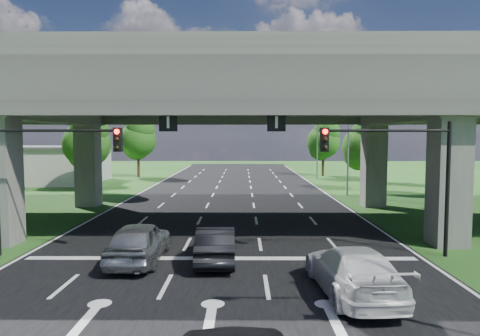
{
  "coord_description": "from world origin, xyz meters",
  "views": [
    {
      "loc": [
        0.95,
        -14.8,
        5.31
      ],
      "look_at": [
        0.79,
        9.29,
        3.57
      ],
      "focal_mm": 32.0,
      "sensor_mm": 36.0,
      "label": 1
    }
  ],
  "objects_px": {
    "signal_right": "(399,163)",
    "streetlight_far": "(344,131)",
    "car_silver": "(139,242)",
    "car_dark": "(216,244)",
    "streetlight_beyond": "(314,133)",
    "signal_left": "(44,163)",
    "car_white": "(352,270)"
  },
  "relations": [
    {
      "from": "signal_right",
      "to": "streetlight_far",
      "type": "height_order",
      "value": "streetlight_far"
    },
    {
      "from": "streetlight_far",
      "to": "car_silver",
      "type": "bearing_deg",
      "value": -122.81
    },
    {
      "from": "signal_right",
      "to": "car_dark",
      "type": "height_order",
      "value": "signal_right"
    },
    {
      "from": "streetlight_beyond",
      "to": "signal_right",
      "type": "bearing_deg",
      "value": -93.61
    },
    {
      "from": "streetlight_beyond",
      "to": "car_silver",
      "type": "bearing_deg",
      "value": -110.1
    },
    {
      "from": "streetlight_beyond",
      "to": "car_silver",
      "type": "xyz_separation_m",
      "value": [
        -13.54,
        -37.0,
        -4.96
      ]
    },
    {
      "from": "streetlight_far",
      "to": "car_silver",
      "type": "xyz_separation_m",
      "value": [
        -13.54,
        -21.0,
        -4.96
      ]
    },
    {
      "from": "car_dark",
      "to": "streetlight_beyond",
      "type": "bearing_deg",
      "value": -107.69
    },
    {
      "from": "streetlight_far",
      "to": "car_dark",
      "type": "bearing_deg",
      "value": -116.12
    },
    {
      "from": "signal_right",
      "to": "signal_left",
      "type": "height_order",
      "value": "same"
    },
    {
      "from": "signal_right",
      "to": "signal_left",
      "type": "relative_size",
      "value": 1.0
    },
    {
      "from": "signal_right",
      "to": "streetlight_beyond",
      "type": "xyz_separation_m",
      "value": [
        2.27,
        36.06,
        1.66
      ]
    },
    {
      "from": "signal_left",
      "to": "car_silver",
      "type": "relative_size",
      "value": 1.19
    },
    {
      "from": "signal_left",
      "to": "streetlight_beyond",
      "type": "distance_m",
      "value": 40.3
    },
    {
      "from": "streetlight_far",
      "to": "car_white",
      "type": "xyz_separation_m",
      "value": [
        -5.46,
        -24.71,
        -5.01
      ]
    },
    {
      "from": "streetlight_far",
      "to": "car_dark",
      "type": "height_order",
      "value": "streetlight_far"
    },
    {
      "from": "car_white",
      "to": "car_dark",
      "type": "bearing_deg",
      "value": -41.74
    },
    {
      "from": "streetlight_beyond",
      "to": "car_silver",
      "type": "height_order",
      "value": "streetlight_beyond"
    },
    {
      "from": "signal_right",
      "to": "car_silver",
      "type": "height_order",
      "value": "signal_right"
    },
    {
      "from": "signal_right",
      "to": "streetlight_far",
      "type": "bearing_deg",
      "value": 83.53
    },
    {
      "from": "streetlight_far",
      "to": "streetlight_beyond",
      "type": "xyz_separation_m",
      "value": [
        0.0,
        16.0,
        0.0
      ]
    },
    {
      "from": "car_dark",
      "to": "car_silver",
      "type": "bearing_deg",
      "value": -2.15
    },
    {
      "from": "car_white",
      "to": "signal_right",
      "type": "bearing_deg",
      "value": -128.67
    },
    {
      "from": "car_dark",
      "to": "car_white",
      "type": "bearing_deg",
      "value": 140.39
    },
    {
      "from": "signal_left",
      "to": "car_white",
      "type": "bearing_deg",
      "value": -20.46
    },
    {
      "from": "signal_left",
      "to": "streetlight_far",
      "type": "xyz_separation_m",
      "value": [
        17.92,
        20.06,
        1.66
      ]
    },
    {
      "from": "car_dark",
      "to": "signal_right",
      "type": "bearing_deg",
      "value": -175.44
    },
    {
      "from": "streetlight_far",
      "to": "car_dark",
      "type": "distance_m",
      "value": 23.93
    },
    {
      "from": "signal_left",
      "to": "car_dark",
      "type": "bearing_deg",
      "value": -7.05
    },
    {
      "from": "signal_left",
      "to": "car_dark",
      "type": "height_order",
      "value": "signal_left"
    },
    {
      "from": "streetlight_beyond",
      "to": "streetlight_far",
      "type": "bearing_deg",
      "value": -90.0
    },
    {
      "from": "signal_right",
      "to": "streetlight_far",
      "type": "relative_size",
      "value": 0.6
    }
  ]
}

